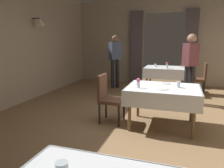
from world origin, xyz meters
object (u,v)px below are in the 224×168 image
at_px(dining_table_mid, 163,92).
at_px(chair_mid_left, 108,96).
at_px(chair_far_right, 200,77).
at_px(plate_mid_d, 162,89).
at_px(plate_mid_b, 166,83).
at_px(glass_mid_c, 178,85).
at_px(flower_vase_mid, 138,83).
at_px(dining_table_far, 165,71).
at_px(flower_vase_far, 167,65).
at_px(plate_far_c, 181,67).
at_px(person_diner_standing_aside, 190,63).
at_px(glass_far_b, 155,65).
at_px(person_waiter_by_doorway, 115,57).

bearing_deg(dining_table_mid, chair_mid_left, -175.77).
xyz_separation_m(chair_mid_left, chair_far_right, (1.87, 2.89, 0.00)).
relative_size(chair_mid_left, chair_far_right, 1.00).
bearing_deg(chair_far_right, plate_mid_d, -105.80).
relative_size(plate_mid_b, glass_mid_c, 1.77).
distance_m(dining_table_mid, flower_vase_mid, 0.50).
xyz_separation_m(dining_table_far, chair_far_right, (1.01, -0.06, -0.13)).
bearing_deg(flower_vase_far, plate_far_c, 54.17).
xyz_separation_m(dining_table_mid, plate_mid_b, (0.02, 0.32, 0.10)).
bearing_deg(plate_mid_d, chair_mid_left, 174.03).
relative_size(glass_mid_c, person_diner_standing_aside, 0.06).
bearing_deg(chair_mid_left, dining_table_far, 73.77).
xyz_separation_m(flower_vase_mid, flower_vase_far, (0.31, 2.82, 0.01)).
height_order(flower_vase_far, plate_far_c, flower_vase_far).
bearing_deg(dining_table_mid, plate_far_c, 84.83).
relative_size(dining_table_mid, person_diner_standing_aside, 0.75).
relative_size(chair_mid_left, person_diner_standing_aside, 0.54).
xyz_separation_m(chair_far_right, glass_far_b, (-1.33, 0.16, 0.28)).
xyz_separation_m(chair_far_right, flower_vase_far, (-0.95, -0.20, 0.34)).
bearing_deg(plate_mid_b, person_waiter_by_doorway, 125.39).
bearing_deg(chair_mid_left, dining_table_mid, 4.23).
relative_size(plate_mid_b, person_diner_standing_aside, 0.11).
relative_size(dining_table_mid, chair_mid_left, 1.38).
bearing_deg(chair_far_right, chair_mid_left, -122.90).
bearing_deg(flower_vase_far, plate_mid_d, -87.87).
height_order(plate_mid_b, plate_far_c, same).
xyz_separation_m(chair_mid_left, glass_mid_c, (1.28, 0.10, 0.29)).
height_order(dining_table_far, plate_mid_b, plate_mid_b).
bearing_deg(flower_vase_mid, plate_mid_b, 50.27).
relative_size(plate_mid_b, person_waiter_by_doorway, 0.11).
bearing_deg(plate_mid_b, plate_far_c, 84.69).
relative_size(glass_mid_c, person_waiter_by_doorway, 0.06).
bearing_deg(dining_table_far, flower_vase_mid, -94.62).
height_order(glass_mid_c, flower_vase_far, flower_vase_far).
bearing_deg(chair_far_right, plate_far_c, 147.88).
xyz_separation_m(glass_mid_c, person_waiter_by_doorway, (-2.03, 2.83, 0.22)).
relative_size(flower_vase_mid, plate_far_c, 0.74).
relative_size(plate_far_c, person_waiter_by_doorway, 0.14).
xyz_separation_m(flower_vase_mid, glass_mid_c, (0.67, 0.24, -0.04)).
bearing_deg(plate_far_c, person_diner_standing_aside, -81.92).
distance_m(chair_far_right, flower_vase_mid, 3.29).
height_order(dining_table_far, flower_vase_far, flower_vase_far).
bearing_deg(flower_vase_mid, chair_mid_left, 167.60).
bearing_deg(chair_far_right, glass_far_b, 173.19).
bearing_deg(flower_vase_far, person_waiter_by_doorway, 171.89).
relative_size(dining_table_mid, flower_vase_far, 6.75).
relative_size(chair_mid_left, flower_vase_far, 4.88).
xyz_separation_m(dining_table_far, chair_mid_left, (-0.86, -2.95, -0.13)).
bearing_deg(dining_table_mid, dining_table_far, 93.34).
bearing_deg(dining_table_mid, plate_mid_d, -91.94).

